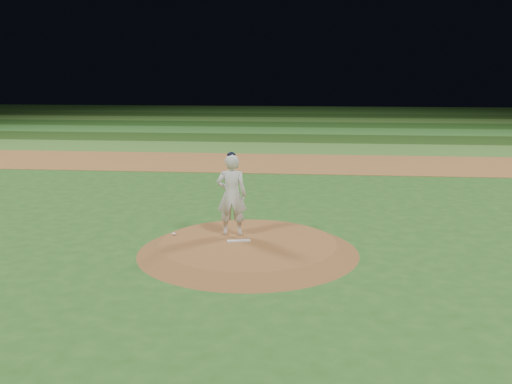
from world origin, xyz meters
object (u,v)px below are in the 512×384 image
(pitching_rubber, at_px, (239,241))
(rosin_bag, at_px, (174,234))
(pitcher_on_mound, at_px, (232,195))
(pitchers_mound, at_px, (248,247))

(pitching_rubber, relative_size, rosin_bag, 5.51)
(pitcher_on_mound, bearing_deg, pitching_rubber, -66.15)
(pitchers_mound, xyz_separation_m, pitcher_on_mound, (-0.49, 0.61, 1.19))
(pitcher_on_mound, bearing_deg, rosin_bag, -173.36)
(rosin_bag, distance_m, pitcher_on_mound, 1.84)
(pitchers_mound, distance_m, rosin_bag, 2.05)
(pitchers_mound, relative_size, rosin_bag, 51.92)
(pitching_rubber, distance_m, rosin_bag, 1.80)
(pitchers_mound, relative_size, pitcher_on_mound, 2.53)
(pitching_rubber, bearing_deg, rosin_bag, 152.59)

